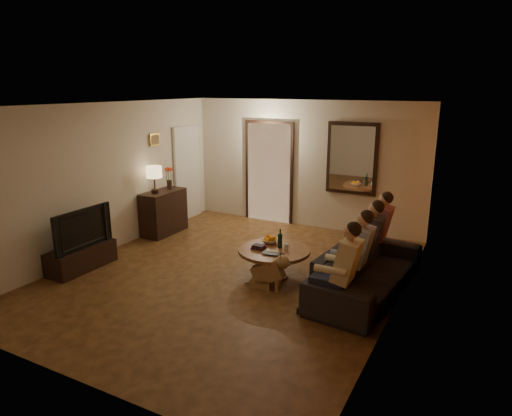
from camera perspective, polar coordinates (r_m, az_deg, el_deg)
The scene contains 33 objects.
floor at distance 7.23m, azimuth -3.25°, elevation -8.32°, with size 5.00×6.00×0.01m, color #3F2810.
ceiling at distance 6.65m, azimuth -3.59°, elevation 12.73°, with size 5.00×6.00×0.01m, color white.
back_wall at distance 9.46m, azimuth 6.08°, elevation 5.44°, with size 5.00×0.02×2.60m, color beige.
front_wall at distance 4.64m, azimuth -23.06°, elevation -5.92°, with size 5.00×0.02×2.60m, color beige.
left_wall at distance 8.37m, azimuth -18.24°, elevation 3.51°, with size 0.02×6.00×2.60m, color beige.
right_wall at distance 5.96m, azimuth 17.63°, elevation -0.91°, with size 0.02×6.00×2.60m, color beige.
orange_accent at distance 5.96m, azimuth 17.53°, elevation -0.89°, with size 0.01×6.00×2.60m, color orange.
kitchen_doorway at distance 9.81m, azimuth 1.64°, elevation 4.37°, with size 1.00×0.06×2.10m, color #FFE0A5.
door_trim at distance 9.80m, azimuth 1.62°, elevation 4.36°, with size 1.12×0.04×2.22m, color black.
fridge_glimpse at distance 9.74m, azimuth 2.97°, elevation 3.38°, with size 0.45×0.03×1.70m, color silver.
mirror_frame at distance 9.08m, azimuth 11.91°, elevation 6.07°, with size 1.00×0.05×1.40m, color black.
mirror_glass at distance 9.05m, azimuth 11.85°, elevation 6.04°, with size 0.86×0.02×1.26m, color white.
white_door at distance 10.10m, azimuth -8.59°, elevation 4.34°, with size 0.06×0.85×2.04m, color white.
framed_art at distance 9.21m, azimuth -12.56°, elevation 8.36°, with size 0.03×0.28×0.24m, color #B28C33.
art_canvas at distance 9.20m, azimuth -12.49°, elevation 8.35°, with size 0.01×0.22×0.18m, color brown.
dresser at distance 9.25m, azimuth -11.46°, elevation -0.52°, with size 0.45×0.97×0.86m, color black.
table_lamp at distance 8.93m, azimuth -12.58°, elevation 3.48°, with size 0.30×0.30×0.54m, color beige, non-canonical shape.
flower_vase at distance 9.27m, azimuth -10.82°, elevation 3.68°, with size 0.14×0.14×0.44m, color red, non-canonical shape.
tv_stand at distance 7.90m, azimuth -20.98°, elevation -5.81°, with size 0.45×1.12×0.37m, color black.
tv at distance 7.75m, azimuth -21.33°, elevation -2.31°, with size 0.14×1.10×0.63m, color black.
sofa at distance 6.68m, azimuth 13.71°, elevation -7.61°, with size 0.92×2.34×0.68m, color black.
person_a at distance 5.80m, azimuth 10.64°, elevation -8.22°, with size 0.60×0.40×1.20m, color tan, non-canonical shape.
person_b at distance 6.33m, azimuth 12.28°, elevation -6.27°, with size 0.60×0.40×1.20m, color tan, non-canonical shape.
person_c at distance 6.88m, azimuth 13.66°, elevation -4.62°, with size 0.60×0.40×1.20m, color tan, non-canonical shape.
person_d at distance 7.44m, azimuth 14.83°, elevation -3.21°, with size 0.60×0.40×1.20m, color tan, non-canonical shape.
dog at distance 6.65m, azimuth 1.49°, elevation -7.82°, with size 0.56×0.24×0.56m, color #926443, non-canonical shape.
coffee_table at distance 7.08m, azimuth 2.28°, elevation -6.86°, with size 1.10×1.10×0.45m, color brown.
bowl at distance 7.25m, azimuth 1.77°, elevation -4.16°, with size 0.26×0.26×0.06m, color white.
oranges at distance 7.23m, azimuth 1.77°, elevation -3.65°, with size 0.20×0.20×0.08m, color orange, non-canonical shape.
wine_bottle at distance 7.01m, azimuth 3.03°, elevation -3.78°, with size 0.07×0.07×0.31m, color black, non-canonical shape.
wine_glass at distance 6.96m, azimuth 3.82°, elevation -4.87°, with size 0.06×0.06×0.10m, color silver.
book_stack at distance 7.00m, azimuth 0.31°, elevation -4.84°, with size 0.20×0.15×0.07m, color black, non-canonical shape.
laptop at distance 6.72m, azimuth 2.03°, elevation -5.91°, with size 0.33×0.21×0.03m, color black.
Camera 1 is at (3.46, -5.67, 2.86)m, focal length 32.00 mm.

